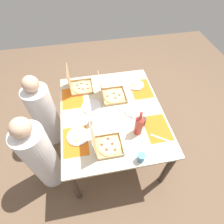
{
  "coord_description": "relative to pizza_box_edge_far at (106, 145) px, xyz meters",
  "views": [
    {
      "loc": [
        -1.3,
        0.24,
        2.41
      ],
      "look_at": [
        0.0,
        0.0,
        0.78
      ],
      "focal_mm": 28.65,
      "sensor_mm": 36.0,
      "label": 1
    }
  ],
  "objects": [
    {
      "name": "ground_plane",
      "position": [
        0.44,
        -0.14,
        -0.82
      ],
      "size": [
        6.0,
        6.0,
        0.0
      ],
      "primitive_type": "plane",
      "color": "brown"
    },
    {
      "name": "pizza_box_center",
      "position": [
        0.92,
        0.2,
        0.0
      ],
      "size": [
        0.28,
        0.28,
        0.32
      ],
      "color": "tan",
      "rests_on": "dining_table"
    },
    {
      "name": "plate_far_left",
      "position": [
        0.17,
        0.27,
        -0.04
      ],
      "size": [
        0.23,
        0.23,
        0.03
      ],
      "color": "white",
      "rests_on": "dining_table"
    },
    {
      "name": "cup_spare",
      "position": [
        0.21,
        -0.44,
        0.0
      ],
      "size": [
        0.07,
        0.07,
        0.1
      ],
      "primitive_type": "cylinder",
      "color": "#333338",
      "rests_on": "dining_table"
    },
    {
      "name": "cup_clear_left",
      "position": [
        -0.19,
        -0.31,
        0.0
      ],
      "size": [
        0.08,
        0.08,
        0.1
      ],
      "primitive_type": "cylinder",
      "color": "teal",
      "rests_on": "dining_table"
    },
    {
      "name": "placemat_near_right",
      "position": [
        0.75,
        -0.59,
        -0.05
      ],
      "size": [
        0.36,
        0.26,
        0.0
      ],
      "primitive_type": "cube",
      "color": "orange",
      "rests_on": "dining_table"
    },
    {
      "name": "knife_by_far_right",
      "position": [
        0.34,
        -0.06,
        -0.04
      ],
      "size": [
        0.2,
        0.08,
        0.0
      ],
      "primitive_type": "cube",
      "rotation": [
        0.0,
        0.0,
        0.32
      ],
      "color": "#B7B7BC",
      "rests_on": "dining_table"
    },
    {
      "name": "diner_right_seat",
      "position": [
        0.75,
        0.71,
        -0.3
      ],
      "size": [
        0.32,
        0.32,
        1.17
      ],
      "color": "white",
      "rests_on": "ground_plane"
    },
    {
      "name": "plate_middle",
      "position": [
        0.83,
        -0.54,
        -0.04
      ],
      "size": [
        0.21,
        0.21,
        0.03
      ],
      "color": "white",
      "rests_on": "dining_table"
    },
    {
      "name": "knife_by_far_left",
      "position": [
        -0.0,
        -0.58,
        -0.04
      ],
      "size": [
        0.14,
        0.18,
        0.0
      ],
      "primitive_type": "cube",
      "rotation": [
        0.0,
        0.0,
        4.1
      ],
      "color": "#B7B7BC",
      "rests_on": "dining_table"
    },
    {
      "name": "soda_bottle",
      "position": [
        0.12,
        -0.37,
        0.09
      ],
      "size": [
        0.09,
        0.09,
        0.32
      ],
      "color": "#B2382D",
      "rests_on": "dining_table"
    },
    {
      "name": "pizza_box_edge_far",
      "position": [
        0.0,
        0.0,
        0.0
      ],
      "size": [
        0.26,
        0.3,
        0.3
      ],
      "color": "tan",
      "rests_on": "dining_table"
    },
    {
      "name": "placemat_far_left",
      "position": [
        0.12,
        0.3,
        -0.05
      ],
      "size": [
        0.36,
        0.26,
        0.0
      ],
      "primitive_type": "cube",
      "color": "orange",
      "rests_on": "dining_table"
    },
    {
      "name": "plate_far_right",
      "position": [
        0.41,
        -0.4,
        -0.04
      ],
      "size": [
        0.22,
        0.22,
        0.02
      ],
      "color": "white",
      "rests_on": "dining_table"
    },
    {
      "name": "dining_table",
      "position": [
        0.44,
        -0.14,
        -0.15
      ],
      "size": [
        1.4,
        1.19,
        0.78
      ],
      "color": "#3F3328",
      "rests_on": "ground_plane"
    },
    {
      "name": "plate_near_right",
      "position": [
        0.56,
        0.08,
        -0.04
      ],
      "size": [
        0.23,
        0.23,
        0.02
      ],
      "color": "white",
      "rests_on": "dining_table"
    },
    {
      "name": "knife_by_near_right",
      "position": [
        0.97,
        -0.33,
        -0.04
      ],
      "size": [
        0.07,
        0.21,
        0.0
      ],
      "primitive_type": "cube",
      "rotation": [
        0.0,
        0.0,
        1.83
      ],
      "color": "#B7B7BC",
      "rests_on": "dining_table"
    },
    {
      "name": "placemat_near_left",
      "position": [
        0.12,
        -0.59,
        -0.05
      ],
      "size": [
        0.36,
        0.26,
        0.0
      ],
      "primitive_type": "cube",
      "color": "orange",
      "rests_on": "dining_table"
    },
    {
      "name": "diner_left_seat",
      "position": [
        0.12,
        0.71,
        -0.26
      ],
      "size": [
        0.32,
        0.32,
        1.23
      ],
      "color": "white",
      "rests_on": "ground_plane"
    },
    {
      "name": "placemat_far_right",
      "position": [
        0.75,
        0.3,
        -0.05
      ],
      "size": [
        0.36,
        0.26,
        0.0
      ],
      "primitive_type": "cube",
      "color": "orange",
      "rests_on": "dining_table"
    },
    {
      "name": "cup_dark",
      "position": [
        0.31,
        0.12,
        0.01
      ],
      "size": [
        0.07,
        0.07,
        0.11
      ],
      "primitive_type": "cylinder",
      "color": "silver",
      "rests_on": "dining_table"
    },
    {
      "name": "pizza_box_corner_left",
      "position": [
        0.68,
        -0.18,
        0.0
      ],
      "size": [
        0.29,
        0.32,
        0.33
      ],
      "color": "tan",
      "rests_on": "dining_table"
    }
  ]
}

